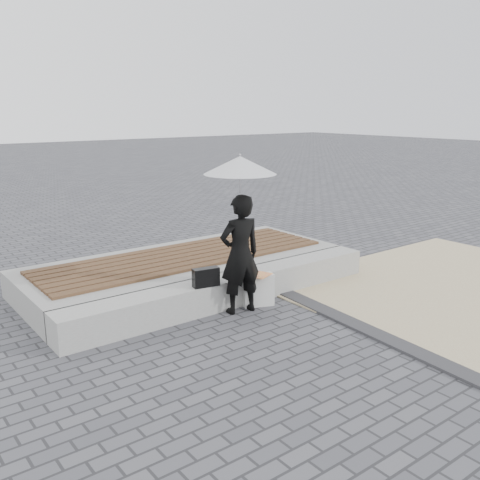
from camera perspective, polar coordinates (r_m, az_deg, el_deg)
name	(u,v)px	position (r m, az deg, el deg)	size (l,w,h in m)	color
ground	(309,341)	(6.44, 7.48, -10.74)	(80.00, 80.00, 0.00)	#4D4D52
edging_band	(384,338)	(6.66, 15.23, -10.10)	(0.25, 5.20, 0.04)	#313134
seating_ledge	(230,290)	(7.50, -1.13, -5.35)	(5.00, 0.45, 0.40)	#AFAFAA
timber_platform	(185,270)	(8.45, -5.96, -3.18)	(5.00, 2.00, 0.40)	gray
timber_decking	(184,256)	(8.38, -6.00, -1.74)	(4.60, 1.40, 0.04)	brown
woman	(240,254)	(7.01, 0.00, -1.56)	(0.59, 0.38, 1.61)	black
parasol	(240,165)	(6.79, 0.00, 8.04)	(0.94, 0.94, 1.19)	#A1A1A6
handbag	(206,277)	(6.99, -3.68, -4.01)	(0.35, 0.12, 0.25)	black
canvas_tote	(258,290)	(7.41, 1.95, -5.38)	(0.43, 0.18, 0.45)	silver
magazine	(261,275)	(7.30, 2.22, -3.78)	(0.30, 0.22, 0.01)	#EA3441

